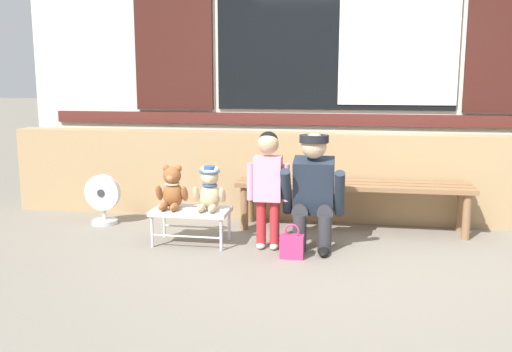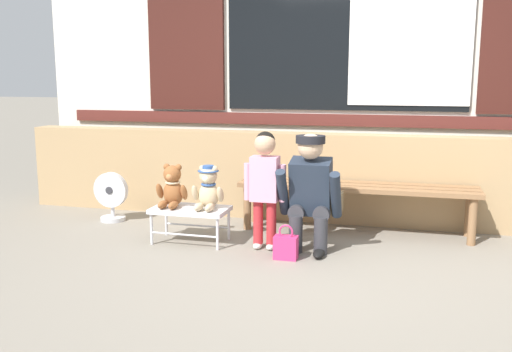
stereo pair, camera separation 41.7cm
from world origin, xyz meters
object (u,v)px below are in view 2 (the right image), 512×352
(small_display_bench, at_px, (190,211))
(child_standing, at_px, (265,177))
(adult_crouching, at_px, (312,192))
(teddy_bear_with_hat, at_px, (208,188))
(floor_fan, at_px, (111,197))
(handbag_on_ground, at_px, (286,247))
(wooden_bench_long, at_px, (356,192))
(teddy_bear_plain, at_px, (172,187))

(small_display_bench, bearing_deg, child_standing, -1.13)
(adult_crouching, bearing_deg, teddy_bear_with_hat, -177.52)
(small_display_bench, xyz_separation_m, floor_fan, (-1.00, 0.47, -0.03))
(teddy_bear_with_hat, height_order, handbag_on_ground, teddy_bear_with_hat)
(wooden_bench_long, relative_size, handbag_on_ground, 7.72)
(wooden_bench_long, relative_size, child_standing, 2.19)
(adult_crouching, bearing_deg, floor_fan, 168.01)
(teddy_bear_plain, xyz_separation_m, child_standing, (0.81, -0.01, 0.13))
(wooden_bench_long, xyz_separation_m, teddy_bear_plain, (-1.48, -0.66, 0.09))
(teddy_bear_with_hat, xyz_separation_m, handbag_on_ground, (0.71, -0.23, -0.38))
(wooden_bench_long, relative_size, small_display_bench, 3.28)
(small_display_bench, bearing_deg, adult_crouching, 2.21)
(teddy_bear_plain, relative_size, teddy_bear_with_hat, 1.00)
(adult_crouching, relative_size, handbag_on_ground, 3.49)
(teddy_bear_plain, relative_size, child_standing, 0.38)
(child_standing, xyz_separation_m, adult_crouching, (0.37, 0.05, -0.11))
(teddy_bear_with_hat, bearing_deg, teddy_bear_plain, -179.87)
(wooden_bench_long, distance_m, handbag_on_ground, 1.04)
(small_display_bench, relative_size, adult_crouching, 0.67)
(teddy_bear_with_hat, xyz_separation_m, adult_crouching, (0.86, 0.04, 0.01))
(wooden_bench_long, xyz_separation_m, adult_crouching, (-0.30, -0.62, 0.11))
(wooden_bench_long, relative_size, teddy_bear_plain, 5.78)
(handbag_on_ground, bearing_deg, small_display_bench, 165.24)
(wooden_bench_long, xyz_separation_m, floor_fan, (-2.32, -0.19, -0.13))
(teddy_bear_with_hat, bearing_deg, adult_crouching, 2.48)
(wooden_bench_long, bearing_deg, teddy_bear_plain, -155.98)
(wooden_bench_long, xyz_separation_m, small_display_bench, (-1.32, -0.66, -0.11))
(wooden_bench_long, height_order, adult_crouching, adult_crouching)
(wooden_bench_long, xyz_separation_m, handbag_on_ground, (-0.45, -0.89, -0.28))
(wooden_bench_long, distance_m, child_standing, 0.98)
(teddy_bear_plain, xyz_separation_m, floor_fan, (-0.84, 0.47, -0.23))
(floor_fan, bearing_deg, child_standing, -16.26)
(teddy_bear_with_hat, relative_size, adult_crouching, 0.38)
(small_display_bench, distance_m, teddy_bear_plain, 0.25)
(teddy_bear_with_hat, xyz_separation_m, child_standing, (0.49, -0.01, 0.12))
(small_display_bench, height_order, floor_fan, floor_fan)
(adult_crouching, height_order, floor_fan, adult_crouching)
(small_display_bench, height_order, adult_crouching, adult_crouching)
(teddy_bear_with_hat, relative_size, handbag_on_ground, 1.34)
(wooden_bench_long, height_order, child_standing, child_standing)
(wooden_bench_long, distance_m, teddy_bear_plain, 1.62)
(child_standing, bearing_deg, small_display_bench, 178.87)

